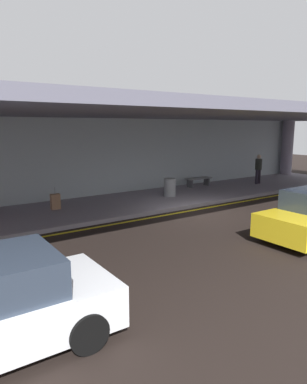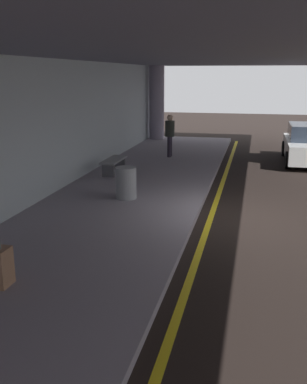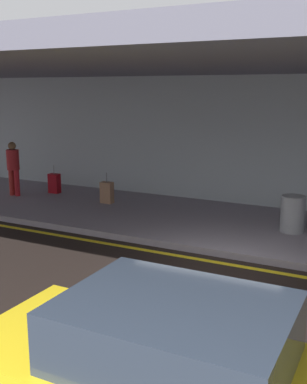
# 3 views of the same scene
# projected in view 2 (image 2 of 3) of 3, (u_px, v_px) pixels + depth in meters

# --- Properties ---
(ground_plane) EXTENTS (60.00, 60.00, 0.00)m
(ground_plane) POSITION_uv_depth(u_px,v_px,m) (240.00, 218.00, 10.93)
(ground_plane) COLOR black
(sidewalk) EXTENTS (26.00, 4.20, 0.15)m
(sidewalk) POSITION_uv_depth(u_px,v_px,m) (118.00, 207.00, 11.58)
(sidewalk) COLOR gray
(sidewalk) RESTS_ON ground
(lane_stripe_yellow) EXTENTS (26.00, 0.14, 0.01)m
(lane_stripe_yellow) POSITION_uv_depth(u_px,v_px,m) (211.00, 216.00, 11.08)
(lane_stripe_yellow) COLOR yellow
(lane_stripe_yellow) RESTS_ON ground
(support_column_left_mid) EXTENTS (0.76, 0.76, 3.65)m
(support_column_left_mid) POSITION_uv_depth(u_px,v_px,m) (157.00, 103.00, 22.75)
(support_column_left_mid) COLOR gray
(support_column_left_mid) RESTS_ON sidewalk
(ceiling_overhang) EXTENTS (28.00, 13.20, 0.30)m
(ceiling_overhang) POSITION_uv_depth(u_px,v_px,m) (135.00, 49.00, 10.48)
(ceiling_overhang) COLOR slate
(ceiling_overhang) RESTS_ON support_column_far_left
(terminal_back_wall) EXTENTS (26.00, 0.30, 3.80)m
(terminal_back_wall) POSITION_uv_depth(u_px,v_px,m) (33.00, 134.00, 11.60)
(terminal_back_wall) COLOR #A9B4BA
(terminal_back_wall) RESTS_ON ground
(person_waiting_for_ride) EXTENTS (0.38, 0.38, 1.68)m
(person_waiting_for_ride) POSITION_uv_depth(u_px,v_px,m) (170.00, 133.00, 17.92)
(person_waiting_for_ride) COLOR #26202D
(person_waiting_for_ride) RESTS_ON sidewalk
(suitcase_upright_primary) EXTENTS (0.36, 0.22, 0.90)m
(suitcase_upright_primary) POSITION_uv_depth(u_px,v_px,m) (2.00, 267.00, 7.04)
(suitcase_upright_primary) COLOR #966B4D
(suitcase_upright_primary) RESTS_ON sidewalk
(bench_metal) EXTENTS (1.60, 0.50, 0.48)m
(bench_metal) POSITION_uv_depth(u_px,v_px,m) (114.00, 163.00, 15.08)
(bench_metal) COLOR slate
(bench_metal) RESTS_ON sidewalk
(trash_bin_steel) EXTENTS (0.56, 0.56, 0.85)m
(trash_bin_steel) POSITION_uv_depth(u_px,v_px,m) (126.00, 183.00, 11.99)
(trash_bin_steel) COLOR gray
(trash_bin_steel) RESTS_ON sidewalk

